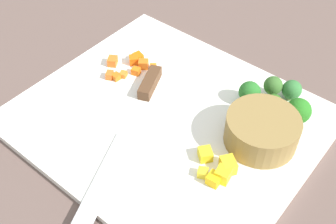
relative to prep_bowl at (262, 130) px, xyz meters
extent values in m
plane|color=brown|center=(0.14, 0.05, -0.04)|extent=(4.00, 4.00, 0.00)
cube|color=white|center=(0.14, 0.05, -0.03)|extent=(0.45, 0.39, 0.01)
cylinder|color=olive|center=(0.00, 0.00, 0.00)|extent=(0.11, 0.11, 0.05)
cube|color=silver|center=(0.13, 0.20, -0.02)|extent=(0.09, 0.16, 0.00)
cube|color=#543621|center=(0.21, 0.01, -0.01)|extent=(0.05, 0.07, 0.02)
cube|color=orange|center=(0.25, 0.00, -0.02)|extent=(0.02, 0.02, 0.01)
cube|color=orange|center=(0.25, -0.02, -0.02)|extent=(0.02, 0.02, 0.02)
cube|color=orange|center=(0.27, 0.04, -0.02)|extent=(0.01, 0.01, 0.01)
cube|color=orange|center=(0.30, 0.01, -0.02)|extent=(0.02, 0.02, 0.01)
cube|color=orange|center=(0.26, 0.02, -0.02)|extent=(0.02, 0.02, 0.01)
cube|color=orange|center=(0.27, -0.02, -0.02)|extent=(0.02, 0.02, 0.01)
cube|color=orange|center=(0.23, -0.03, -0.02)|extent=(0.02, 0.02, 0.01)
cube|color=orange|center=(0.28, 0.04, -0.02)|extent=(0.02, 0.02, 0.01)
cube|color=orange|center=(0.27, -0.03, -0.02)|extent=(0.02, 0.02, 0.01)
cube|color=yellow|center=(0.01, 0.11, -0.02)|extent=(0.02, 0.02, 0.02)
cube|color=yellow|center=(0.03, 0.11, -0.02)|extent=(0.02, 0.02, 0.01)
cube|color=yellow|center=(0.01, 0.08, -0.01)|extent=(0.03, 0.03, 0.02)
cube|color=yellow|center=(0.04, 0.08, -0.02)|extent=(0.03, 0.03, 0.02)
cube|color=yellow|center=(0.00, 0.09, -0.01)|extent=(0.02, 0.02, 0.02)
cylinder|color=#85AD6A|center=(0.04, -0.10, -0.02)|extent=(0.01, 0.01, 0.02)
sphere|color=#386529|center=(0.04, -0.10, 0.00)|extent=(0.03, 0.03, 0.03)
cylinder|color=#8BC05C|center=(-0.02, -0.07, -0.02)|extent=(0.01, 0.01, 0.01)
sphere|color=#27731F|center=(-0.02, -0.07, 0.00)|extent=(0.04, 0.04, 0.04)
cylinder|color=#93BB67|center=(0.02, -0.06, -0.02)|extent=(0.01, 0.01, 0.02)
sphere|color=#2F641C|center=(0.02, -0.06, 0.00)|extent=(0.03, 0.03, 0.03)
cylinder|color=#8FAC65|center=(0.01, -0.11, -0.02)|extent=(0.01, 0.01, 0.01)
sphere|color=#317034|center=(0.01, -0.11, 0.00)|extent=(0.03, 0.03, 0.03)
cylinder|color=#82AF5A|center=(0.06, -0.06, -0.02)|extent=(0.01, 0.01, 0.01)
sphere|color=#286E27|center=(0.06, -0.06, 0.00)|extent=(0.04, 0.04, 0.04)
camera|label=1|loc=(-0.15, 0.41, 0.46)|focal=45.03mm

